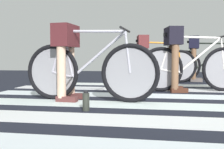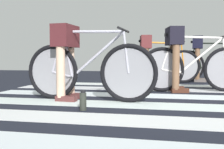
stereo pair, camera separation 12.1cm
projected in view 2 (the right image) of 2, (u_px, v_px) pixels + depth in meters
ground at (165, 100)px, 3.45m from camera, size 18.00×14.00×0.02m
crosswalk_markings at (167, 100)px, 3.33m from camera, size 5.38×4.22×0.00m
bicycle_1_of_4 at (89, 70)px, 3.31m from camera, size 1.73×0.52×0.93m
cyclist_1_of_4 at (66, 52)px, 3.38m from camera, size 0.34×0.43×0.96m
bicycle_2_of_4 at (194, 68)px, 4.19m from camera, size 1.72×0.55×0.93m
cyclist_2_of_4 at (174, 50)px, 4.18m from camera, size 0.38×0.45×1.03m
bicycle_3_of_4 at (160, 65)px, 5.71m from camera, size 1.72×0.55×0.93m
cyclist_3_of_4 at (146, 52)px, 5.70m from camera, size 0.37×0.44×1.02m
bicycle_4_of_4 at (212, 65)px, 5.93m from camera, size 1.73×0.52×0.93m
cyclist_4_of_4 at (198, 52)px, 6.01m from camera, size 0.35×0.43×1.04m
water_bottle at (83, 101)px, 2.71m from camera, size 0.07×0.07×0.21m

